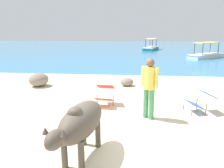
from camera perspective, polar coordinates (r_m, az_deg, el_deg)
name	(u,v)px	position (r m, az deg, el deg)	size (l,w,h in m)	color
sand_beach	(103,141)	(4.98, -2.41, -14.40)	(18.00, 14.00, 0.04)	beige
water_surface	(128,50)	(26.45, 4.19, 8.77)	(60.00, 36.00, 0.03)	teal
cow	(81,122)	(4.08, -8.08, -9.68)	(0.83, 1.95, 1.09)	#4C4238
deck_chair_near	(200,99)	(6.84, 21.75, -3.69)	(0.87, 0.70, 0.68)	#A37A4C
deck_chair_far	(105,94)	(6.92, -1.88, -2.49)	(0.58, 0.80, 0.68)	#A37A4C
person_standing	(149,84)	(5.86, 9.59, -0.02)	(0.42, 0.35, 1.62)	#428956
shore_rock_large	(127,82)	(9.40, 3.83, 0.54)	(0.57, 0.55, 0.33)	gray
shore_rock_medium	(39,80)	(9.77, -18.34, 1.06)	(0.84, 0.80, 0.56)	gray
boat_white	(206,55)	(20.43, 23.01, 6.99)	(3.59, 3.20, 1.29)	white
boat_teal	(151,47)	(26.60, 9.99, 9.25)	(2.20, 3.85, 1.29)	teal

